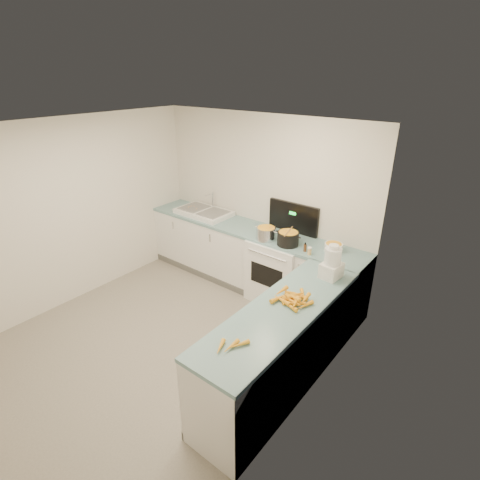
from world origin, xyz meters
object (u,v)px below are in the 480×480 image
Objects in this scene: steel_pot at (266,234)px; stove at (280,268)px; black_pot at (288,239)px; extract_bottle at (305,248)px; sink at (204,212)px; food_processor at (332,264)px; spice_jar at (310,252)px; mixing_bowl at (333,247)px.

stove is at bearing 49.36° from steel_pot.
steel_pot is at bearing -173.74° from black_pot.
stove reaches higher than extract_bottle.
sink is 2.51m from food_processor.
sink is at bearing 174.94° from black_pot.
stove is 4.88× the size of black_pot.
stove is 0.77m from spice_jar.
steel_pot reaches higher than extract_bottle.
sink is 9.07× the size of extract_bottle.
black_pot is (1.63, -0.14, 0.04)m from sink.
spice_jar is 0.21× the size of food_processor.
spice_jar is at bearing -12.21° from black_pot.
mixing_bowl is 0.58× the size of food_processor.
food_processor is at bearing -37.43° from spice_jar.
spice_jar is at bearing -20.94° from stove.
black_pot is at bearing 167.79° from spice_jar.
stove is at bearing 144.52° from black_pot.
black_pot is at bearing -5.06° from sink.
extract_bottle is 0.10m from spice_jar.
extract_bottle is (-0.28, -0.22, -0.00)m from mixing_bowl.
food_processor is (2.44, -0.57, 0.13)m from sink.
stove reaches higher than mixing_bowl.
steel_pot is at bearing 176.44° from spice_jar.
black_pot is 2.94× the size of extract_bottle.
food_processor reaches higher than extract_bottle.
sink is 1.32m from steel_pot.
extract_bottle is at bearing -7.02° from black_pot.
spice_jar is (1.99, -0.22, 0.00)m from sink.
extract_bottle is 0.68m from food_processor.
steel_pot is (-0.14, -0.16, 0.54)m from stove.
spice_jar is at bearing -6.37° from sink.
black_pot is (0.18, -0.13, 0.55)m from stove.
stove is 14.34× the size of extract_bottle.
mixing_bowl is (0.73, 0.06, 0.52)m from stove.
sink is 3.29× the size of steel_pot.
black_pot reaches higher than spice_jar.
extract_bottle is at bearing -141.13° from mixing_bowl.
black_pot is 1.23× the size of mixing_bowl.
spice_jar is (0.54, -0.21, 0.51)m from stove.
spice_jar is 0.58m from food_processor.
sink is at bearing 179.38° from stove.
stove is 5.21× the size of steel_pot.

